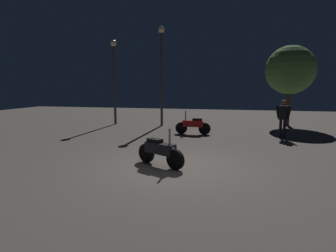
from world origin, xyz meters
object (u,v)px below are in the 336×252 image
motorcycle_black_foreground (160,151)px  streetlamp_far (114,71)px  person_rider_beside (283,115)px  motorcycle_red_parked_left (193,125)px  streetlamp_near (162,65)px

motorcycle_black_foreground → streetlamp_far: 9.59m
person_rider_beside → streetlamp_far: size_ratio=0.34×
motorcycle_red_parked_left → streetlamp_near: size_ratio=0.30×
motorcycle_black_foreground → person_rider_beside: 6.78m
motorcycle_red_parked_left → streetlamp_far: 6.21m
motorcycle_black_foreground → motorcycle_red_parked_left: bearing=115.6°
streetlamp_far → motorcycle_red_parked_left: bearing=-26.3°
person_rider_beside → streetlamp_near: (-6.08, 2.53, 2.48)m
motorcycle_black_foreground → person_rider_beside: bearing=80.0°
motorcycle_red_parked_left → streetlamp_near: bearing=-50.7°
motorcycle_black_foreground → person_rider_beside: size_ratio=0.91×
motorcycle_red_parked_left → streetlamp_far: (-5.01, 2.48, 2.69)m
streetlamp_near → streetlamp_far: size_ratio=1.13×
motorcycle_black_foreground → streetlamp_near: 8.64m
motorcycle_black_foreground → streetlamp_near: size_ratio=0.27×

